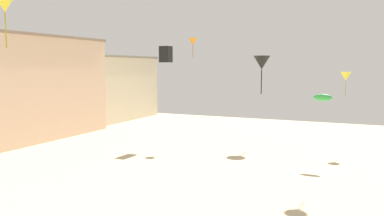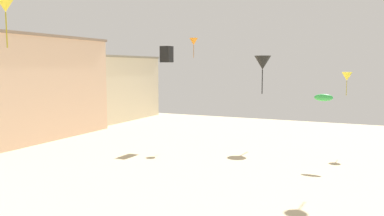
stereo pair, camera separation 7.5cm
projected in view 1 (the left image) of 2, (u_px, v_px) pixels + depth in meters
boardwalk_hotel_mid at (9, 86)px, 47.29m from camera, size 15.50×17.65×11.70m
boardwalk_hotel_far at (101, 87)px, 63.24m from camera, size 12.74×14.76×9.81m
kite_black_box at (166, 54)px, 41.42m from camera, size 1.07×1.07×1.69m
kite_yellow_delta at (346, 76)px, 37.84m from camera, size 0.99×0.99×2.25m
kite_orange_delta at (193, 42)px, 41.89m from camera, size 0.91×0.91×2.06m
kite_yellow_delta_2 at (4, 2)px, 23.57m from camera, size 1.46×1.46×3.31m
kite_black_delta at (262, 63)px, 40.91m from camera, size 1.74×1.74×3.95m
kite_green_parafoil at (323, 98)px, 33.10m from camera, size 1.53×0.43×0.60m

